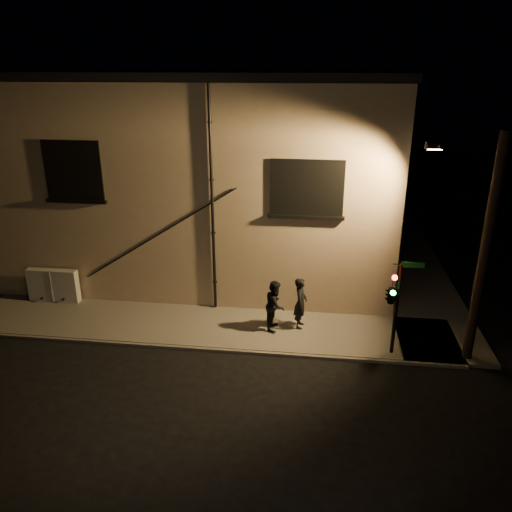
# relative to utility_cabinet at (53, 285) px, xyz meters

# --- Properties ---
(ground) EXTENTS (90.00, 90.00, 0.00)m
(ground) POSITION_rel_utility_cabinet_xyz_m (8.34, -2.70, -0.79)
(ground) COLOR black
(sidewalk) EXTENTS (21.00, 16.00, 0.12)m
(sidewalk) POSITION_rel_utility_cabinet_xyz_m (9.56, 1.69, -0.73)
(sidewalk) COLOR #595550
(sidewalk) RESTS_ON ground
(building) EXTENTS (16.20, 12.23, 8.80)m
(building) POSITION_rel_utility_cabinet_xyz_m (5.34, 6.29, 3.61)
(building) COLOR tan
(building) RESTS_ON ground
(utility_cabinet) EXTENTS (2.05, 0.34, 1.35)m
(utility_cabinet) POSITION_rel_utility_cabinet_xyz_m (0.00, 0.00, 0.00)
(utility_cabinet) COLOR #B7B3AE
(utility_cabinet) RESTS_ON sidewalk
(pedestrian_a) EXTENTS (0.52, 0.73, 1.90)m
(pedestrian_a) POSITION_rel_utility_cabinet_xyz_m (9.89, -0.90, 0.28)
(pedestrian_a) COLOR black
(pedestrian_a) RESTS_ON sidewalk
(pedestrian_b) EXTENTS (0.77, 0.95, 1.84)m
(pedestrian_b) POSITION_rel_utility_cabinet_xyz_m (9.00, -1.12, 0.25)
(pedestrian_b) COLOR black
(pedestrian_b) RESTS_ON sidewalk
(traffic_signal) EXTENTS (1.21, 1.89, 3.23)m
(traffic_signal) POSITION_rel_utility_cabinet_xyz_m (12.79, -2.37, 1.50)
(traffic_signal) COLOR black
(traffic_signal) RESTS_ON sidewalk
(streetlamp_pole) EXTENTS (2.03, 1.39, 7.36)m
(streetlamp_pole) POSITION_rel_utility_cabinet_xyz_m (15.30, -2.17, 3.10)
(streetlamp_pole) COLOR black
(streetlamp_pole) RESTS_ON ground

